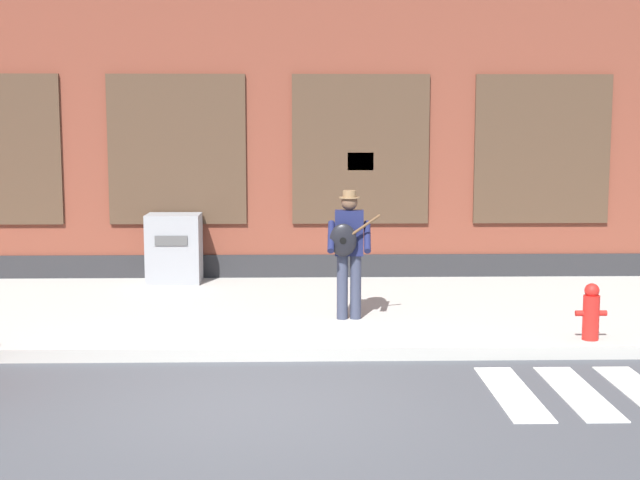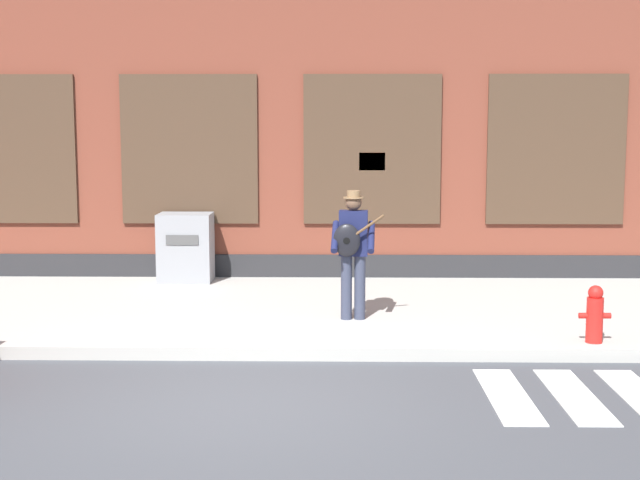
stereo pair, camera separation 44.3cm
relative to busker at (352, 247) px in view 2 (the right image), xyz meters
name	(u,v)px [view 2 (the right image)]	position (x,y,z in m)	size (l,w,h in m)	color
ground_plane	(241,405)	(-1.16, -3.24, -1.15)	(160.00, 160.00, 0.00)	#424449
sidewalk	(271,311)	(-1.16, 0.89, -1.07)	(28.00, 4.94, 0.16)	#ADAAA3
building_backdrop	(287,22)	(-1.16, 5.35, 3.54)	(28.00, 4.06, 9.39)	brown
busker	(352,247)	(0.00, 0.00, 0.00)	(0.71, 0.54, 1.74)	#33384C
utility_box	(186,247)	(-2.73, 2.91, -0.42)	(0.88, 0.68, 1.14)	gray
fire_hydrant	(595,314)	(2.90, -1.23, -0.65)	(0.38, 0.20, 0.70)	red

